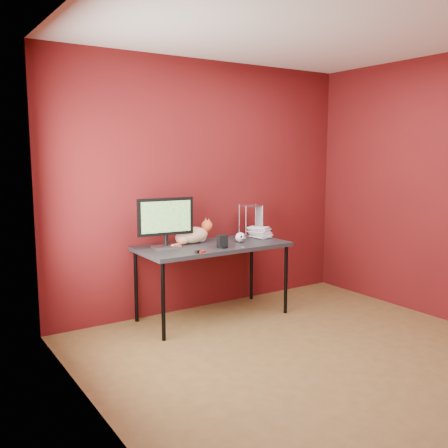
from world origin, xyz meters
TOP-DOWN VIEW (x-y plane):
  - room at (0.00, 0.00)m, footprint 3.52×3.52m
  - desk at (-0.15, 1.37)m, footprint 1.50×0.70m
  - monitor at (-0.62, 1.47)m, footprint 0.55×0.20m
  - cat at (-0.29, 1.54)m, footprint 0.52×0.21m
  - skull_mug at (0.15, 1.32)m, footprint 0.10×0.10m
  - speaker at (-0.17, 1.17)m, footprint 0.11×0.11m
  - book_stack at (0.42, 1.44)m, footprint 0.24×0.26m
  - wire_rack at (0.44, 1.54)m, footprint 0.22×0.19m
  - pocket_knife at (-0.44, 1.08)m, footprint 0.08×0.05m
  - black_gadget at (-0.49, 1.08)m, footprint 0.06×0.05m
  - washer at (0.01, 1.08)m, footprint 0.04×0.04m

SIDE VIEW (x-z plane):
  - desk at x=-0.15m, z-range 0.32..1.07m
  - washer at x=0.01m, z-range 0.75..0.75m
  - pocket_knife at x=-0.44m, z-range 0.75..0.77m
  - black_gadget at x=-0.49m, z-range 0.75..0.77m
  - skull_mug at x=0.15m, z-range 0.75..0.85m
  - speaker at x=-0.17m, z-range 0.75..0.87m
  - cat at x=-0.29m, z-range 0.71..0.96m
  - wire_rack at x=0.44m, z-range 0.75..1.09m
  - monitor at x=-0.62m, z-range 0.78..1.26m
  - book_stack at x=0.42m, z-range 0.75..1.99m
  - room at x=0.00m, z-range 0.14..2.75m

